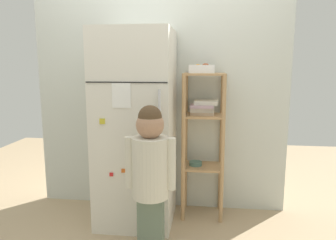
{
  "coord_description": "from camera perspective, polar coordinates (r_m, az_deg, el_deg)",
  "views": [
    {
      "loc": [
        0.46,
        -2.72,
        1.41
      ],
      "look_at": [
        0.12,
        0.02,
        0.93
      ],
      "focal_mm": 34.79,
      "sensor_mm": 36.0,
      "label": 1
    }
  ],
  "objects": [
    {
      "name": "ground_plane",
      "position": [
        3.1,
        -2.43,
        -17.17
      ],
      "size": [
        6.0,
        6.0,
        0.0
      ],
      "primitive_type": "plane",
      "color": "tan"
    },
    {
      "name": "kitchen_wall_back",
      "position": [
        3.13,
        -1.48,
        4.19
      ],
      "size": [
        2.41,
        0.03,
        2.19
      ],
      "primitive_type": "cube",
      "color": "silver",
      "rests_on": "ground"
    },
    {
      "name": "refrigerator",
      "position": [
        2.86,
        -5.62,
        -1.45
      ],
      "size": [
        0.65,
        0.66,
        1.69
      ],
      "color": "silver",
      "rests_on": "ground"
    },
    {
      "name": "child_standing",
      "position": [
        2.34,
        -3.09,
        -8.23
      ],
      "size": [
        0.36,
        0.27,
        1.13
      ],
      "color": "#5B6C5A",
      "rests_on": "ground"
    },
    {
      "name": "pantry_shelf_unit",
      "position": [
        2.96,
        6.15,
        -1.47
      ],
      "size": [
        0.38,
        0.31,
        1.32
      ],
      "color": "tan",
      "rests_on": "ground"
    },
    {
      "name": "fruit_bin",
      "position": [
        2.9,
        5.97,
        8.88
      ],
      "size": [
        0.22,
        0.19,
        0.08
      ],
      "color": "white",
      "rests_on": "pantry_shelf_unit"
    }
  ]
}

